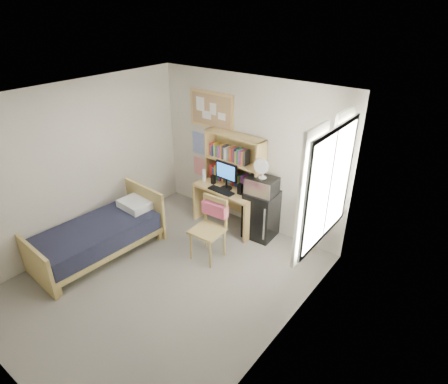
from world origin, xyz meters
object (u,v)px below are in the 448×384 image
Objects in this scene: desk_chair at (207,230)px; mini_fridge at (261,214)px; bulletin_board at (212,110)px; desk_fan at (263,169)px; monitor at (226,176)px; speaker_left at (213,179)px; microwave at (262,186)px; desk at (228,206)px; speaker_right at (240,189)px; bed at (98,240)px.

mini_fridge is (0.32, 1.02, -0.09)m from desk_chair.
bulletin_board reaches higher than mini_fridge.
mini_fridge is at bearing 90.00° from desk_fan.
desk_chair is 3.27× the size of desk_fan.
speaker_left is (-0.30, 0.01, -0.15)m from monitor.
speaker_left is 0.34× the size of microwave.
microwave is (0.32, 1.00, 0.46)m from desk_chair.
speaker_left is at bearing -49.26° from bulletin_board.
desk is 2.56× the size of monitor.
desk_fan is at bearing 19.92° from speaker_right.
desk_fan is at bearing -90.00° from mini_fridge.
bed is 4.05× the size of monitor.
desk_chair is 1.29m from desk_fan.
bulletin_board is at bearing 165.36° from mini_fridge.
microwave is 0.29m from desk_fan.
desk_chair is at bearing -110.72° from mini_fridge.
mini_fridge is 4.50× the size of speaker_right.
desk_fan reaches higher than monitor.
desk_chair reaches higher than mini_fridge.
desk_fan is (1.75, 1.99, 0.99)m from bed.
bed is 2.83m from desk_fan.
monitor reaches higher than speaker_left.
bulletin_board is at bearing 164.49° from microwave.
speaker_right reaches higher than speaker_left.
desk_chair is at bearing 38.44° from bed.
desk is (0.60, -0.30, -1.55)m from bulletin_board.
desk is 0.55m from speaker_right.
speaker_left is at bearing -178.67° from microwave.
mini_fridge is 2.67m from bed.
bed is at bearing -123.86° from speaker_right.
speaker_left reaches higher than mini_fridge.
microwave is (0.65, 0.09, -0.01)m from monitor.
mini_fridge is 1.04m from speaker_left.
desk_chair is at bearing -52.83° from speaker_left.
monitor reaches higher than desk.
speaker_left is 0.60m from speaker_right.
speaker_right is (0.30, -0.01, -0.14)m from monitor.
desk is 1.44× the size of mini_fridge.
speaker_right is 0.55m from desk_fan.
speaker_right is 0.39m from microwave.
speaker_left is at bearing -178.67° from desk_fan.
mini_fridge is (0.65, 0.05, 0.04)m from desk.
monitor is at bearing 180.00° from speaker_right.
speaker_right is at bearing -163.28° from mini_fridge.
speaker_left is 0.96m from microwave.
bulletin_board reaches higher than microwave.
desk is 0.88m from microwave.
monitor is at bearing -175.24° from microwave.
desk_fan is at bearing -12.06° from bulletin_board.
bulletin_board is 1.44m from desk_fan.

